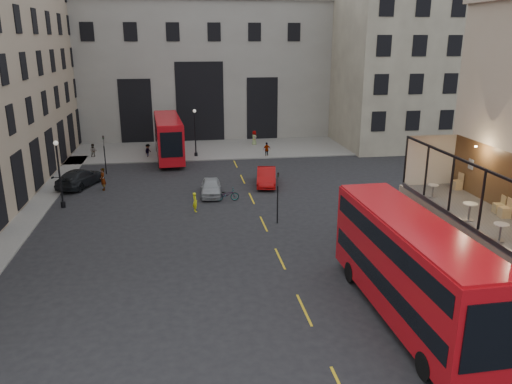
{
  "coord_description": "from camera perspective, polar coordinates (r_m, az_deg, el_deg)",
  "views": [
    {
      "loc": [
        -7.6,
        -21.04,
        12.73
      ],
      "look_at": [
        -2.84,
        10.15,
        3.0
      ],
      "focal_mm": 35.0,
      "sensor_mm": 36.0,
      "label": 1
    }
  ],
  "objects": [
    {
      "name": "car_a",
      "position": [
        42.27,
        -5.18,
        0.55
      ],
      "size": [
        1.93,
        4.26,
        1.42
      ],
      "primitive_type": "imported",
      "rotation": [
        0.0,
        0.0,
        -0.06
      ],
      "color": "#9B9FA3",
      "rests_on": "ground"
    },
    {
      "name": "car_b",
      "position": [
        45.04,
        1.19,
        1.75
      ],
      "size": [
        2.45,
        4.95,
        1.56
      ],
      "primitive_type": "imported",
      "rotation": [
        0.0,
        0.0,
        -0.17
      ],
      "color": "#A80A0A",
      "rests_on": "ground"
    },
    {
      "name": "traffic_light_far",
      "position": [
        50.65,
        -16.96,
        4.65
      ],
      "size": [
        0.16,
        0.2,
        3.8
      ],
      "color": "black",
      "rests_on": "ground"
    },
    {
      "name": "bicycle",
      "position": [
        40.82,
        -3.36,
        -0.3
      ],
      "size": [
        1.99,
        0.74,
        1.03
      ],
      "primitive_type": "imported",
      "rotation": [
        0.0,
        0.0,
        1.54
      ],
      "color": "gray",
      "rests_on": "ground"
    },
    {
      "name": "cafe_chair_d",
      "position": [
        30.23,
        22.0,
        0.83
      ],
      "size": [
        0.51,
        0.51,
        0.95
      ],
      "color": "tan",
      "rests_on": "cafe_floor"
    },
    {
      "name": "pedestrian_e",
      "position": [
        45.48,
        -17.11,
        1.4
      ],
      "size": [
        0.66,
        0.82,
        1.97
      ],
      "primitive_type": "imported",
      "rotation": [
        0.0,
        0.0,
        5.0
      ],
      "color": "gray",
      "rests_on": "ground"
    },
    {
      "name": "pavement_far",
      "position": [
        60.4,
        -7.0,
        4.9
      ],
      "size": [
        40.0,
        12.0,
        0.12
      ],
      "primitive_type": "cube",
      "color": "slate",
      "rests_on": "ground"
    },
    {
      "name": "ground",
      "position": [
        25.74,
        9.95,
        -12.79
      ],
      "size": [
        140.0,
        140.0,
        0.0
      ],
      "primitive_type": "plane",
      "color": "black",
      "rests_on": "ground"
    },
    {
      "name": "pedestrian_a",
      "position": [
        58.28,
        -18.09,
        4.47
      ],
      "size": [
        0.81,
        0.64,
        1.59
      ],
      "primitive_type": "imported",
      "rotation": [
        0.0,
        0.0,
        0.05
      ],
      "color": "gray",
      "rests_on": "ground"
    },
    {
      "name": "cafe_table_far",
      "position": [
        28.2,
        19.58,
        0.33
      ],
      "size": [
        0.55,
        0.55,
        0.69
      ],
      "color": "beige",
      "rests_on": "cafe_floor"
    },
    {
      "name": "cyclist",
      "position": [
        38.41,
        -6.98,
        -1.15
      ],
      "size": [
        0.52,
        0.64,
        1.53
      ],
      "primitive_type": "imported",
      "rotation": [
        0.0,
        0.0,
        1.88
      ],
      "color": "yellow",
      "rests_on": "ground"
    },
    {
      "name": "pedestrian_b",
      "position": [
        56.91,
        -12.24,
        4.61
      ],
      "size": [
        0.97,
        1.14,
        1.54
      ],
      "primitive_type": "imported",
      "rotation": [
        0.0,
        0.0,
        1.09
      ],
      "color": "gray",
      "rests_on": "ground"
    },
    {
      "name": "pedestrian_c",
      "position": [
        56.05,
        1.24,
        4.87
      ],
      "size": [
        1.04,
        0.67,
        1.65
      ],
      "primitive_type": "imported",
      "rotation": [
        0.0,
        0.0,
        3.44
      ],
      "color": "gray",
      "rests_on": "ground"
    },
    {
      "name": "cafe_chair_c",
      "position": [
        26.94,
        25.99,
        -1.62
      ],
      "size": [
        0.49,
        0.49,
        0.88
      ],
      "color": "tan",
      "rests_on": "cafe_floor"
    },
    {
      "name": "bus_near",
      "position": [
        24.27,
        17.18,
        -7.93
      ],
      "size": [
        3.08,
        12.36,
        4.91
      ],
      "color": "#B50C14",
      "rests_on": "ground"
    },
    {
      "name": "cafe_table_near",
      "position": [
        23.19,
        26.18,
        -3.88
      ],
      "size": [
        0.62,
        0.62,
        0.77
      ],
      "color": "beige",
      "rests_on": "cafe_floor"
    },
    {
      "name": "cafe_floor",
      "position": [
        26.62,
        23.87,
        -2.28
      ],
      "size": [
        3.0,
        10.0,
        0.1
      ],
      "primitive_type": "cube",
      "color": "slate",
      "rests_on": "host_frontage"
    },
    {
      "name": "car_c",
      "position": [
        47.35,
        -19.48,
        1.54
      ],
      "size": [
        4.15,
        5.91,
        1.59
      ],
      "primitive_type": "imported",
      "rotation": [
        0.0,
        0.0,
        2.75
      ],
      "color": "black",
      "rests_on": "ground"
    },
    {
      "name": "traffic_light_near",
      "position": [
        35.23,
        2.5,
        0.12
      ],
      "size": [
        0.16,
        0.2,
        3.8
      ],
      "color": "black",
      "rests_on": "ground"
    },
    {
      "name": "gateway",
      "position": [
        69.16,
        -6.73,
        14.25
      ],
      "size": [
        35.0,
        10.6,
        18.0
      ],
      "color": "gray",
      "rests_on": "ground"
    },
    {
      "name": "bus_far",
      "position": [
        55.62,
        -9.99,
        6.36
      ],
      "size": [
        3.4,
        11.66,
        4.59
      ],
      "color": "#B10C14",
      "rests_on": "ground"
    },
    {
      "name": "building_right",
      "position": [
        67.0,
        16.17,
        14.49
      ],
      "size": [
        16.6,
        18.6,
        20.0
      ],
      "color": "#ADA58B",
      "rests_on": "ground"
    },
    {
      "name": "pedestrian_d",
      "position": [
        62.18,
        -0.21,
        6.19
      ],
      "size": [
        0.77,
        1.01,
        1.83
      ],
      "primitive_type": "imported",
      "rotation": [
        0.0,
        0.0,
        1.8
      ],
      "color": "gray",
      "rests_on": "ground"
    },
    {
      "name": "cafe_chair_b",
      "position": [
        26.41,
        26.55,
        -2.01
      ],
      "size": [
        0.51,
        0.51,
        0.94
      ],
      "color": "#D8B67C",
      "rests_on": "cafe_floor"
    },
    {
      "name": "cafe_table_mid",
      "position": [
        25.23,
        23.24,
        -1.79
      ],
      "size": [
        0.66,
        0.66,
        0.82
      ],
      "color": "beige",
      "rests_on": "cafe_floor"
    },
    {
      "name": "street_lamp_b",
      "position": [
        56.02,
        -6.95,
        6.38
      ],
      "size": [
        0.36,
        0.36,
        5.33
      ],
      "color": "black",
      "rests_on": "ground"
    },
    {
      "name": "street_lamp_a",
      "position": [
        41.46,
        -21.5,
        1.49
      ],
      "size": [
        0.36,
        0.36,
        5.33
      ],
      "color": "black",
      "rests_on": "ground"
    },
    {
      "name": "host_frontage",
      "position": [
        27.41,
        23.29,
        -6.82
      ],
      "size": [
        3.0,
        11.0,
        4.5
      ],
      "primitive_type": "cube",
      "color": "tan",
      "rests_on": "ground"
    }
  ]
}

